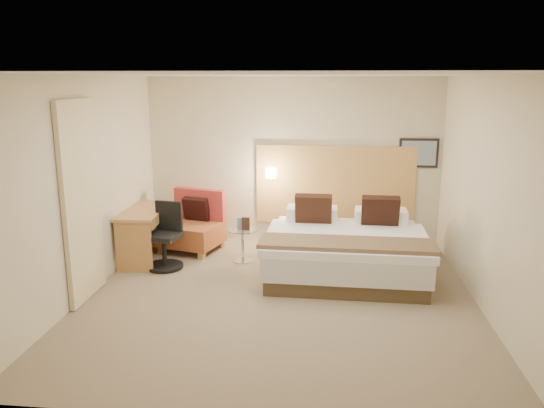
# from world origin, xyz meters

# --- Properties ---
(floor) EXTENTS (4.80, 5.00, 0.02)m
(floor) POSITION_xyz_m (0.00, 0.00, -0.01)
(floor) COLOR #7D6B54
(floor) RESTS_ON ground
(ceiling) EXTENTS (4.80, 5.00, 0.02)m
(ceiling) POSITION_xyz_m (0.00, 0.00, 2.71)
(ceiling) COLOR silver
(ceiling) RESTS_ON floor
(wall_back) EXTENTS (4.80, 0.02, 2.70)m
(wall_back) POSITION_xyz_m (0.00, 2.51, 1.35)
(wall_back) COLOR beige
(wall_back) RESTS_ON floor
(wall_front) EXTENTS (4.80, 0.02, 2.70)m
(wall_front) POSITION_xyz_m (0.00, -2.51, 1.35)
(wall_front) COLOR beige
(wall_front) RESTS_ON floor
(wall_left) EXTENTS (0.02, 5.00, 2.70)m
(wall_left) POSITION_xyz_m (-2.41, 0.00, 1.35)
(wall_left) COLOR beige
(wall_left) RESTS_ON floor
(wall_right) EXTENTS (0.02, 5.00, 2.70)m
(wall_right) POSITION_xyz_m (2.41, 0.00, 1.35)
(wall_right) COLOR beige
(wall_right) RESTS_ON floor
(headboard_panel) EXTENTS (2.60, 0.04, 1.30)m
(headboard_panel) POSITION_xyz_m (0.70, 2.47, 0.95)
(headboard_panel) COLOR tan
(headboard_panel) RESTS_ON wall_back
(art_frame) EXTENTS (0.62, 0.03, 0.47)m
(art_frame) POSITION_xyz_m (2.02, 2.48, 1.50)
(art_frame) COLOR black
(art_frame) RESTS_ON wall_back
(art_canvas) EXTENTS (0.54, 0.01, 0.39)m
(art_canvas) POSITION_xyz_m (2.02, 2.46, 1.50)
(art_canvas) COLOR #748CA0
(art_canvas) RESTS_ON wall_back
(lamp_arm) EXTENTS (0.02, 0.12, 0.02)m
(lamp_arm) POSITION_xyz_m (-0.35, 2.42, 1.15)
(lamp_arm) COLOR silver
(lamp_arm) RESTS_ON wall_back
(lamp_shade) EXTENTS (0.15, 0.15, 0.15)m
(lamp_shade) POSITION_xyz_m (-0.35, 2.36, 1.15)
(lamp_shade) COLOR beige
(lamp_shade) RESTS_ON wall_back
(curtain) EXTENTS (0.06, 0.90, 2.42)m
(curtain) POSITION_xyz_m (-2.36, -0.25, 1.22)
(curtain) COLOR beige
(curtain) RESTS_ON wall_left
(bottle_a) EXTENTS (0.05, 0.05, 0.18)m
(bottle_a) POSITION_xyz_m (-0.71, 1.29, 0.58)
(bottle_a) COLOR #7B9ABE
(bottle_a) RESTS_ON side_table
(bottle_b) EXTENTS (0.05, 0.05, 0.18)m
(bottle_b) POSITION_xyz_m (-0.67, 1.32, 0.58)
(bottle_b) COLOR #9AD8EF
(bottle_b) RESTS_ON side_table
(menu_folder) EXTENTS (0.12, 0.05, 0.19)m
(menu_folder) POSITION_xyz_m (-0.60, 1.25, 0.59)
(menu_folder) COLOR #3A2418
(menu_folder) RESTS_ON side_table
(bed) EXTENTS (2.23, 2.16, 1.06)m
(bed) POSITION_xyz_m (0.85, 0.98, 0.34)
(bed) COLOR #463723
(bed) RESTS_ON floor
(lounge_chair) EXTENTS (1.06, 0.98, 0.93)m
(lounge_chair) POSITION_xyz_m (-1.53, 1.77, 0.37)
(lounge_chair) COLOR #A46B4D
(lounge_chair) RESTS_ON floor
(side_table) EXTENTS (0.45, 0.45, 0.49)m
(side_table) POSITION_xyz_m (-0.66, 1.27, 0.27)
(side_table) COLOR silver
(side_table) RESTS_ON floor
(desk) EXTENTS (0.65, 1.26, 0.77)m
(desk) POSITION_xyz_m (-2.11, 1.23, 0.60)
(desk) COLOR #B87C48
(desk) RESTS_ON floor
(desk_chair) EXTENTS (0.62, 0.62, 0.93)m
(desk_chair) POSITION_xyz_m (-1.72, 0.90, 0.39)
(desk_chair) COLOR black
(desk_chair) RESTS_ON floor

